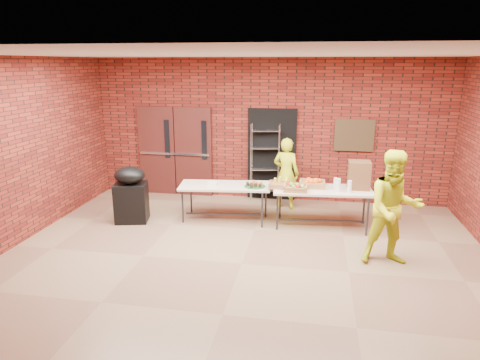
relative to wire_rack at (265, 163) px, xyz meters
name	(u,v)px	position (x,y,z in m)	size (l,w,h in m)	color
room	(242,166)	(0.04, -3.32, 0.72)	(8.08, 7.08, 3.28)	brown
double_doors	(175,151)	(-2.16, 0.12, 0.17)	(1.78, 0.12, 2.10)	#3E1112
dark_doorway	(272,155)	(0.14, 0.14, 0.17)	(1.10, 0.06, 2.10)	black
bronze_plaque	(354,135)	(1.94, 0.13, 0.67)	(0.85, 0.04, 0.70)	#402A19
wire_rack	(265,163)	(0.00, 0.00, 0.00)	(0.65, 0.22, 1.77)	#ABACB2
table_left	(225,188)	(-0.64, -1.43, -0.21)	(1.86, 0.95, 0.73)	tan
table_right	(322,192)	(1.28, -1.48, -0.18)	(1.92, 0.93, 0.76)	tan
basket_bananas	(280,185)	(0.47, -1.52, -0.06)	(0.42, 0.32, 0.13)	#96663C
basket_oranges	(312,184)	(1.08, -1.37, -0.05)	(0.48, 0.37, 0.15)	#96663C
basket_apples	(295,188)	(0.78, -1.70, -0.06)	(0.43, 0.34, 0.13)	#96663C
muffin_tray	(255,184)	(-0.03, -1.45, -0.10)	(0.41, 0.41, 0.10)	#165424
napkin_box	(212,183)	(-0.88, -1.46, -0.12)	(0.19, 0.13, 0.06)	silver
coffee_dispenser	(359,175)	(1.94, -1.33, 0.15)	(0.40, 0.36, 0.53)	brown
cup_stack_front	(338,185)	(1.56, -1.59, 0.00)	(0.08, 0.08, 0.25)	silver
cup_stack_mid	(349,187)	(1.76, -1.65, 0.00)	(0.08, 0.08, 0.23)	silver
cup_stack_back	(336,184)	(1.52, -1.46, -0.01)	(0.07, 0.07, 0.22)	silver
covered_grill	(131,194)	(-2.46, -1.82, -0.32)	(0.71, 0.64, 1.12)	black
volunteer_woman	(286,173)	(0.51, -0.46, -0.11)	(0.57, 0.37, 1.55)	#CBD617
volunteer_man	(394,208)	(2.34, -2.87, 0.03)	(0.89, 0.69, 1.82)	#CBD617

